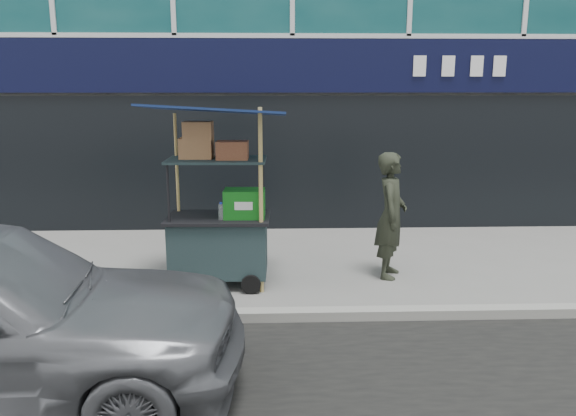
{
  "coord_description": "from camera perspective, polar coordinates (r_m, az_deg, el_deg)",
  "views": [
    {
      "loc": [
        -0.42,
        -6.08,
        2.59
      ],
      "look_at": [
        -0.17,
        1.2,
        0.98
      ],
      "focal_mm": 35.0,
      "sensor_mm": 36.0,
      "label": 1
    }
  ],
  "objects": [
    {
      "name": "ground",
      "position": [
        6.62,
        1.85,
        -10.58
      ],
      "size": [
        80.0,
        80.0,
        0.0
      ],
      "primitive_type": "plane",
      "color": "slate",
      "rests_on": "ground"
    },
    {
      "name": "curb",
      "position": [
        6.42,
        1.97,
        -10.78
      ],
      "size": [
        80.0,
        0.18,
        0.12
      ],
      "primitive_type": "cube",
      "color": "gray",
      "rests_on": "ground"
    },
    {
      "name": "vendor_cart",
      "position": [
        7.33,
        -6.95,
        -1.5
      ],
      "size": [
        1.79,
        1.29,
        2.38
      ],
      "rotation": [
        0.0,
        0.0,
        -0.03
      ],
      "color": "#1B2E2F",
      "rests_on": "ground"
    },
    {
      "name": "vendor_man",
      "position": [
        7.71,
        10.43,
        -0.75
      ],
      "size": [
        0.58,
        0.72,
        1.72
      ],
      "primitive_type": "imported",
      "rotation": [
        0.0,
        0.0,
        1.26
      ],
      "color": "#252A1F",
      "rests_on": "ground"
    }
  ]
}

